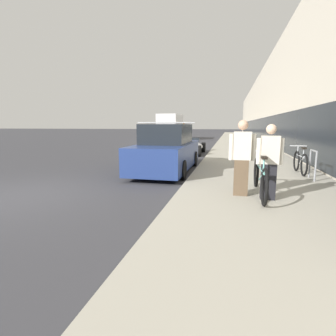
{
  "coord_description": "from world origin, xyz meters",
  "views": [
    {
      "loc": [
        4.81,
        -4.93,
        1.64
      ],
      "look_at": [
        0.69,
        12.59,
        -1.3
      ],
      "focal_mm": 28.0,
      "sensor_mm": 36.0,
      "label": 1
    }
  ],
  "objects_px": {
    "cruiser_bike_nearest": "(300,162)",
    "vintage_roadster_curbside": "(188,147)",
    "person_bystander": "(242,158)",
    "parked_sedan_curbside": "(167,150)",
    "tandem_bicycle": "(260,178)",
    "person_rider": "(269,162)",
    "bike_rack_hoop": "(313,162)",
    "moving_truck": "(171,127)"
  },
  "relations": [
    {
      "from": "cruiser_bike_nearest",
      "to": "vintage_roadster_curbside",
      "type": "relative_size",
      "value": 0.39
    },
    {
      "from": "person_bystander",
      "to": "parked_sedan_curbside",
      "type": "xyz_separation_m",
      "value": [
        -2.44,
        3.23,
        -0.18
      ]
    },
    {
      "from": "tandem_bicycle",
      "to": "person_rider",
      "type": "distance_m",
      "value": 0.5
    },
    {
      "from": "cruiser_bike_nearest",
      "to": "parked_sedan_curbside",
      "type": "bearing_deg",
      "value": 178.9
    },
    {
      "from": "tandem_bicycle",
      "to": "cruiser_bike_nearest",
      "type": "distance_m",
      "value": 3.44
    },
    {
      "from": "parked_sedan_curbside",
      "to": "vintage_roadster_curbside",
      "type": "relative_size",
      "value": 1.08
    },
    {
      "from": "tandem_bicycle",
      "to": "person_rider",
      "type": "xyz_separation_m",
      "value": [
        0.13,
        -0.29,
        0.39
      ]
    },
    {
      "from": "person_bystander",
      "to": "bike_rack_hoop",
      "type": "distance_m",
      "value": 3.03
    },
    {
      "from": "person_bystander",
      "to": "moving_truck",
      "type": "height_order",
      "value": "moving_truck"
    },
    {
      "from": "bike_rack_hoop",
      "to": "parked_sedan_curbside",
      "type": "distance_m",
      "value": 4.61
    },
    {
      "from": "person_rider",
      "to": "bike_rack_hoop",
      "type": "height_order",
      "value": "person_rider"
    },
    {
      "from": "vintage_roadster_curbside",
      "to": "moving_truck",
      "type": "distance_m",
      "value": 16.59
    },
    {
      "from": "bike_rack_hoop",
      "to": "moving_truck",
      "type": "height_order",
      "value": "moving_truck"
    },
    {
      "from": "cruiser_bike_nearest",
      "to": "tandem_bicycle",
      "type": "bearing_deg",
      "value": -116.64
    },
    {
      "from": "bike_rack_hoop",
      "to": "parked_sedan_curbside",
      "type": "height_order",
      "value": "parked_sedan_curbside"
    },
    {
      "from": "cruiser_bike_nearest",
      "to": "vintage_roadster_curbside",
      "type": "height_order",
      "value": "cruiser_bike_nearest"
    },
    {
      "from": "tandem_bicycle",
      "to": "vintage_roadster_curbside",
      "type": "xyz_separation_m",
      "value": [
        -2.99,
        9.08,
        -0.11
      ]
    },
    {
      "from": "person_bystander",
      "to": "cruiser_bike_nearest",
      "type": "distance_m",
      "value": 3.73
    },
    {
      "from": "bike_rack_hoop",
      "to": "cruiser_bike_nearest",
      "type": "distance_m",
      "value": 0.95
    },
    {
      "from": "tandem_bicycle",
      "to": "bike_rack_hoop",
      "type": "height_order",
      "value": "tandem_bicycle"
    },
    {
      "from": "parked_sedan_curbside",
      "to": "person_bystander",
      "type": "bearing_deg",
      "value": -52.91
    },
    {
      "from": "person_bystander",
      "to": "bike_rack_hoop",
      "type": "height_order",
      "value": "person_bystander"
    },
    {
      "from": "moving_truck",
      "to": "vintage_roadster_curbside",
      "type": "bearing_deg",
      "value": -74.02
    },
    {
      "from": "cruiser_bike_nearest",
      "to": "vintage_roadster_curbside",
      "type": "distance_m",
      "value": 7.53
    },
    {
      "from": "person_rider",
      "to": "bike_rack_hoop",
      "type": "xyz_separation_m",
      "value": [
        1.51,
        2.42,
        -0.27
      ]
    },
    {
      "from": "bike_rack_hoop",
      "to": "cruiser_bike_nearest",
      "type": "xyz_separation_m",
      "value": [
        -0.1,
        0.94,
        -0.14
      ]
    },
    {
      "from": "parked_sedan_curbside",
      "to": "moving_truck",
      "type": "relative_size",
      "value": 0.73
    },
    {
      "from": "bike_rack_hoop",
      "to": "person_bystander",
      "type": "bearing_deg",
      "value": -132.87
    },
    {
      "from": "person_bystander",
      "to": "cruiser_bike_nearest",
      "type": "xyz_separation_m",
      "value": [
        1.95,
        3.15,
        -0.46
      ]
    },
    {
      "from": "vintage_roadster_curbside",
      "to": "person_rider",
      "type": "bearing_deg",
      "value": -71.56
    },
    {
      "from": "person_rider",
      "to": "parked_sedan_curbside",
      "type": "xyz_separation_m",
      "value": [
        -2.98,
        3.44,
        -0.14
      ]
    },
    {
      "from": "tandem_bicycle",
      "to": "cruiser_bike_nearest",
      "type": "relative_size",
      "value": 1.44
    },
    {
      "from": "cruiser_bike_nearest",
      "to": "parked_sedan_curbside",
      "type": "distance_m",
      "value": 4.4
    },
    {
      "from": "vintage_roadster_curbside",
      "to": "moving_truck",
      "type": "bearing_deg",
      "value": 105.98
    },
    {
      "from": "person_rider",
      "to": "vintage_roadster_curbside",
      "type": "xyz_separation_m",
      "value": [
        -3.12,
        9.37,
        -0.5
      ]
    },
    {
      "from": "person_rider",
      "to": "parked_sedan_curbside",
      "type": "distance_m",
      "value": 4.56
    },
    {
      "from": "person_bystander",
      "to": "tandem_bicycle",
      "type": "bearing_deg",
      "value": 9.94
    },
    {
      "from": "tandem_bicycle",
      "to": "person_rider",
      "type": "bearing_deg",
      "value": -64.85
    },
    {
      "from": "bike_rack_hoop",
      "to": "moving_truck",
      "type": "bearing_deg",
      "value": 111.9
    },
    {
      "from": "person_rider",
      "to": "parked_sedan_curbside",
      "type": "relative_size",
      "value": 0.34
    },
    {
      "from": "tandem_bicycle",
      "to": "cruiser_bike_nearest",
      "type": "xyz_separation_m",
      "value": [
        1.54,
        3.07,
        -0.02
      ]
    },
    {
      "from": "tandem_bicycle",
      "to": "parked_sedan_curbside",
      "type": "xyz_separation_m",
      "value": [
        -2.85,
        3.16,
        0.25
      ]
    }
  ]
}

